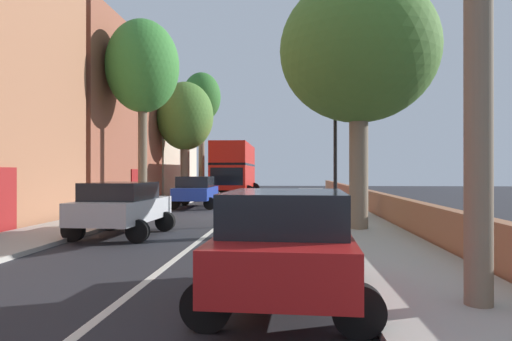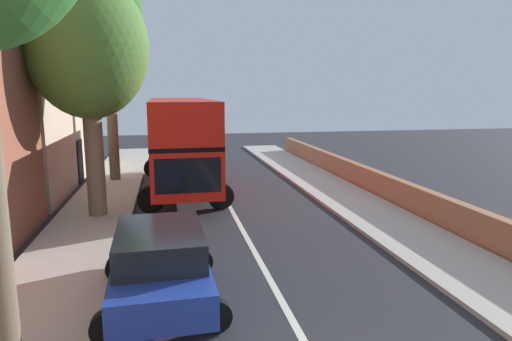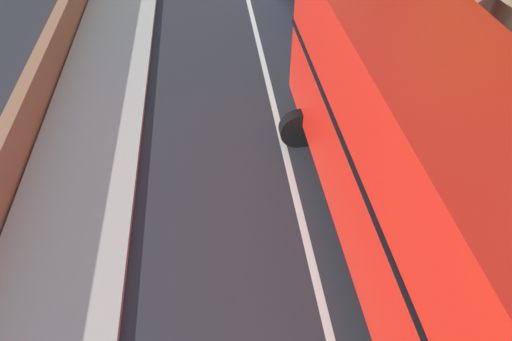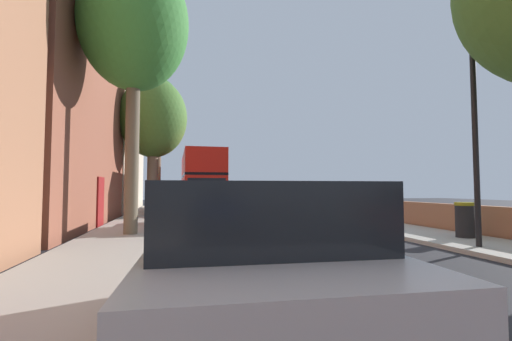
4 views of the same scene
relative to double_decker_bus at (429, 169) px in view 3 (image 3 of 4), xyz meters
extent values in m
cube|color=red|center=(0.00, 0.01, -0.80)|extent=(2.63, 10.03, 1.70)
cube|color=black|center=(0.00, 0.01, 0.13)|extent=(2.65, 9.93, 0.16)
cube|color=red|center=(0.00, 0.01, 0.96)|extent=(2.63, 10.03, 1.50)
cube|color=black|center=(0.06, -4.97, -0.72)|extent=(2.20, 0.09, 1.19)
cylinder|color=black|center=(1.32, -3.38, -1.85)|extent=(1.00, 0.31, 1.00)
cylinder|color=black|center=(-1.24, -3.41, -1.85)|extent=(1.00, 0.31, 1.00)
cylinder|color=black|center=(-1.78, -9.35, -2.03)|extent=(0.65, 0.24, 0.64)
cylinder|color=black|center=(0.10, -9.29, -2.03)|extent=(0.65, 0.24, 0.64)
cylinder|color=#7A6B56|center=(-3.06, -3.68, 0.15)|extent=(0.62, 0.62, 4.76)
camera|label=1|loc=(4.24, -34.84, -0.39)|focal=31.59mm
camera|label=2|loc=(-0.56, -19.56, 2.05)|focal=30.97mm
camera|label=3|loc=(3.31, 4.30, 4.78)|focal=29.23mm
camera|label=4|loc=(-1.49, -24.86, -0.76)|focal=23.99mm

